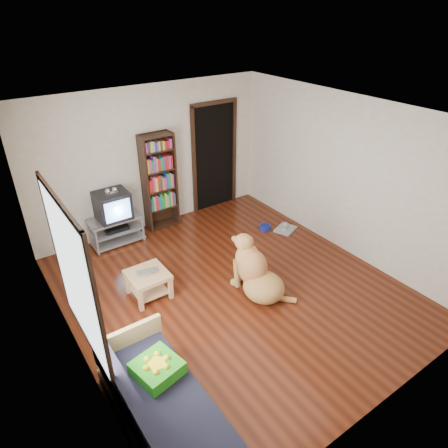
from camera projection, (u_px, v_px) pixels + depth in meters
ground at (232, 289)px, 6.02m from camera, size 5.00×5.00×0.00m
ceiling at (234, 116)px, 4.73m from camera, size 5.00×5.00×0.00m
wall_back at (151, 159)px, 7.16m from camera, size 4.50×0.00×4.50m
wall_front at (396, 320)px, 3.59m from camera, size 4.50×0.00×4.50m
wall_left at (62, 270)px, 4.26m from camera, size 0.00×5.00×5.00m
wall_right at (344, 176)px, 6.49m from camera, size 0.00×5.00×5.00m
green_cushion at (157, 368)px, 4.12m from camera, size 0.52×0.52×0.15m
laptop at (148, 273)px, 5.67m from camera, size 0.35×0.27×0.02m
dog_bowl at (265, 227)px, 7.56m from camera, size 0.22×0.22×0.08m
grey_rag at (286, 229)px, 7.54m from camera, size 0.49×0.44×0.03m
window at (75, 278)px, 3.81m from camera, size 0.03×1.46×1.70m
doorway at (214, 155)px, 7.90m from camera, size 1.03×0.05×2.19m
tv_stand at (116, 229)px, 7.04m from camera, size 0.90×0.45×0.50m
crt_tv at (112, 205)px, 6.82m from camera, size 0.55×0.52×0.58m
bookshelf at (159, 177)px, 7.22m from camera, size 0.60×0.30×1.80m
sofa at (161, 409)px, 3.97m from camera, size 0.80×1.80×0.80m
coffee_table at (148, 280)px, 5.76m from camera, size 0.55×0.55×0.40m
dog at (256, 273)px, 5.80m from camera, size 0.67×1.07×0.92m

